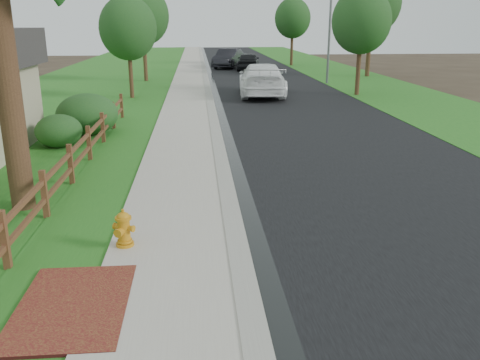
{
  "coord_description": "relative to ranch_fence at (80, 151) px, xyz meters",
  "views": [
    {
      "loc": [
        -0.29,
        -7.79,
        4.09
      ],
      "look_at": [
        0.63,
        3.03,
        0.7
      ],
      "focal_mm": 38.0,
      "sensor_mm": 36.0,
      "label": 1
    }
  ],
  "objects": [
    {
      "name": "shrub_c",
      "position": [
        -1.39,
        3.16,
        -0.05
      ],
      "size": [
        1.57,
        1.57,
        1.13
      ],
      "primitive_type": "ellipsoid",
      "rotation": [
        0.0,
        0.0,
        -0.0
      ],
      "color": "#18441D",
      "rests_on": "ground"
    },
    {
      "name": "tree_mid_left",
      "position": [
        -0.3,
        23.26,
        3.87
      ],
      "size": [
        3.64,
        3.64,
        6.5
      ],
      "color": "#382217",
      "rests_on": "ground"
    },
    {
      "name": "dark_car_mid",
      "position": [
        7.88,
        31.17,
        0.18
      ],
      "size": [
        2.44,
        4.78,
        1.56
      ],
      "primitive_type": "imported",
      "rotation": [
        0.0,
        0.0,
        3.01
      ],
      "color": "black",
      "rests_on": "road"
    },
    {
      "name": "wet_gutter",
      "position": [
        4.35,
        28.6,
        -0.6
      ],
      "size": [
        0.5,
        90.0,
        0.0
      ],
      "primitive_type": "cube",
      "color": "black",
      "rests_on": "road"
    },
    {
      "name": "tree_mid_right",
      "position": [
        16.6,
        25.08,
        4.84
      ],
      "size": [
        4.33,
        4.33,
        7.85
      ],
      "color": "#382217",
      "rests_on": "ground"
    },
    {
      "name": "streetlight",
      "position": [
        12.15,
        20.67,
        3.87
      ],
      "size": [
        1.83,
        0.28,
        7.92
      ],
      "color": "slate",
      "rests_on": "ground"
    },
    {
      "name": "sidewalk",
      "position": [
        2.7,
        28.6,
        -0.57
      ],
      "size": [
        2.2,
        90.0,
        0.1
      ],
      "primitive_type": "cube",
      "color": "#ABA395",
      "rests_on": "ground"
    },
    {
      "name": "tree_near_right",
      "position": [
        12.6,
        14.85,
        3.52
      ],
      "size": [
        3.32,
        3.32,
        5.97
      ],
      "color": "#382217",
      "rests_on": "ground"
    },
    {
      "name": "ground",
      "position": [
        3.6,
        -6.4,
        -0.62
      ],
      "size": [
        120.0,
        120.0,
        0.0
      ],
      "primitive_type": "plane",
      "color": "#33271B"
    },
    {
      "name": "dark_car_far",
      "position": [
        6.29,
        33.84,
        0.26
      ],
      "size": [
        3.34,
        5.49,
        1.71
      ],
      "primitive_type": "imported",
      "rotation": [
        0.0,
        0.0,
        -0.32
      ],
      "color": "black",
      "rests_on": "road"
    },
    {
      "name": "curb",
      "position": [
        4.0,
        28.6,
        -0.56
      ],
      "size": [
        0.4,
        90.0,
        0.12
      ],
      "primitive_type": "cube",
      "color": "gray",
      "rests_on": "ground"
    },
    {
      "name": "tree_far_right",
      "position": [
        12.6,
        35.96,
        3.8
      ],
      "size": [
        3.42,
        3.42,
        6.31
      ],
      "color": "#382217",
      "rests_on": "ground"
    },
    {
      "name": "brick_patch",
      "position": [
        1.4,
        -7.4,
        -0.56
      ],
      "size": [
        1.6,
        2.4,
        0.11
      ],
      "primitive_type": "cube",
      "color": "maroon",
      "rests_on": "ground"
    },
    {
      "name": "shrub_d",
      "position": [
        -0.81,
        5.11,
        0.16
      ],
      "size": [
        2.88,
        2.88,
        1.55
      ],
      "primitive_type": "ellipsoid",
      "rotation": [
        0.0,
        0.0,
        0.32
      ],
      "color": "#18441D",
      "rests_on": "ground"
    },
    {
      "name": "white_suv",
      "position": [
        7.05,
        15.08,
        0.32
      ],
      "size": [
        3.04,
        6.49,
        1.83
      ],
      "primitive_type": "imported",
      "rotation": [
        0.0,
        0.0,
        3.07
      ],
      "color": "white",
      "rests_on": "road"
    },
    {
      "name": "verge_far",
      "position": [
        15.1,
        28.6,
        -0.6
      ],
      "size": [
        6.0,
        90.0,
        0.04
      ],
      "primitive_type": "cube",
      "color": "#20621C",
      "rests_on": "ground"
    },
    {
      "name": "grass_strip",
      "position": [
        0.8,
        28.6,
        -0.59
      ],
      "size": [
        1.6,
        90.0,
        0.06
      ],
      "primitive_type": "cube",
      "color": "#20621C",
      "rests_on": "ground"
    },
    {
      "name": "fire_hydrant",
      "position": [
        1.9,
        -5.36,
        -0.19
      ],
      "size": [
        0.47,
        0.38,
        0.72
      ],
      "color": "orange",
      "rests_on": "sidewalk"
    },
    {
      "name": "road",
      "position": [
        8.2,
        28.6,
        -0.61
      ],
      "size": [
        8.0,
        90.0,
        0.02
      ],
      "primitive_type": "cube",
      "color": "black",
      "rests_on": "ground"
    },
    {
      "name": "tree_near_left",
      "position": [
        -0.3,
        14.71,
        3.14
      ],
      "size": [
        3.08,
        3.08,
        5.46
      ],
      "color": "#382217",
      "rests_on": "ground"
    },
    {
      "name": "ranch_fence",
      "position": [
        0.0,
        0.0,
        0.0
      ],
      "size": [
        0.12,
        16.92,
        1.1
      ],
      "color": "#4C2F19",
      "rests_on": "ground"
    },
    {
      "name": "lawn_near",
      "position": [
        -4.4,
        28.6,
        -0.6
      ],
      "size": [
        9.0,
        90.0,
        0.04
      ],
      "primitive_type": "cube",
      "color": "#20621C",
      "rests_on": "ground"
    }
  ]
}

